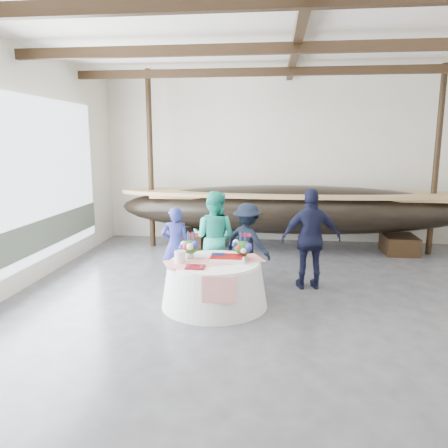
# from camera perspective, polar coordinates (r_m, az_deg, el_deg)

# --- Properties ---
(floor) EXTENTS (10.00, 12.00, 0.01)m
(floor) POSITION_cam_1_polar(r_m,az_deg,el_deg) (6.74, 9.02, -13.46)
(floor) COLOR #3D3D42
(floor) RESTS_ON ground
(wall_back) EXTENTS (10.00, 0.02, 4.50)m
(wall_back) POSITION_cam_1_polar(r_m,az_deg,el_deg) (12.16, 8.22, 8.35)
(wall_back) COLOR silver
(wall_back) RESTS_ON ground
(ceiling) EXTENTS (10.00, 12.00, 0.01)m
(ceiling) POSITION_cam_1_polar(r_m,az_deg,el_deg) (6.39, 10.35, 26.48)
(ceiling) COLOR white
(ceiling) RESTS_ON wall_back
(pavilion_structure) EXTENTS (9.80, 11.76, 4.50)m
(pavilion_structure) POSITION_cam_1_polar(r_m,az_deg,el_deg) (7.09, 9.76, 20.80)
(pavilion_structure) COLOR black
(pavilion_structure) RESTS_ON ground
(open_bay) EXTENTS (0.03, 7.00, 3.20)m
(open_bay) POSITION_cam_1_polar(r_m,az_deg,el_deg) (8.56, -26.19, 3.48)
(open_bay) COLOR silver
(open_bay) RESTS_ON ground
(longboat_display) EXTENTS (8.84, 1.77, 1.66)m
(longboat_display) POSITION_cam_1_polar(r_m,az_deg,el_deg) (11.13, 8.95, 1.93)
(longboat_display) COLOR black
(longboat_display) RESTS_ON ground
(banquet_table) EXTENTS (1.79, 1.79, 0.77)m
(banquet_table) POSITION_cam_1_polar(r_m,az_deg,el_deg) (7.45, -1.26, -7.75)
(banquet_table) COLOR silver
(banquet_table) RESTS_ON ground
(tabletop_items) EXTENTS (1.74, 1.17, 0.40)m
(tabletop_items) POSITION_cam_1_polar(r_m,az_deg,el_deg) (7.42, -1.33, -3.52)
(tabletop_items) COLOR red
(tabletop_items) RESTS_ON banquet_table
(guest_woman_blue) EXTENTS (0.61, 0.46, 1.51)m
(guest_woman_blue) POSITION_cam_1_polar(r_m,az_deg,el_deg) (8.59, -6.35, -2.73)
(guest_woman_blue) COLOR navy
(guest_woman_blue) RESTS_ON ground
(guest_woman_teal) EXTENTS (1.00, 0.84, 1.81)m
(guest_woman_teal) POSITION_cam_1_polar(r_m,az_deg,el_deg) (8.51, -1.32, -1.74)
(guest_woman_teal) COLOR #21AC94
(guest_woman_teal) RESTS_ON ground
(guest_man_left) EXTENTS (1.16, 1.00, 1.56)m
(guest_man_left) POSITION_cam_1_polar(r_m,az_deg,el_deg) (8.62, 3.04, -2.44)
(guest_man_left) COLOR black
(guest_man_left) RESTS_ON ground
(guest_man_right) EXTENTS (1.17, 0.62, 1.90)m
(guest_man_right) POSITION_cam_1_polar(r_m,az_deg,el_deg) (8.30, 11.30, -1.94)
(guest_man_right) COLOR black
(guest_man_right) RESTS_ON ground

